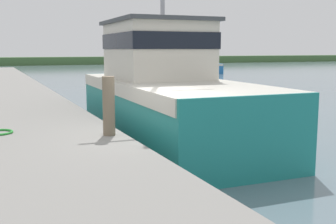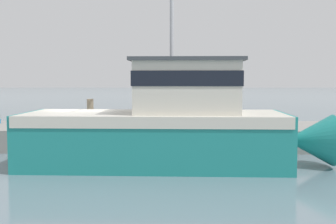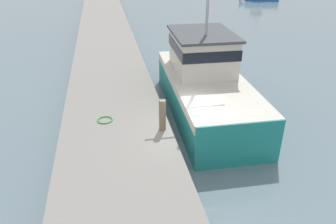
# 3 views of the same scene
# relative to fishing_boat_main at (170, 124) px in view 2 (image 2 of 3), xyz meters

# --- Properties ---
(ground_plane) EXTENTS (320.00, 320.00, 0.00)m
(ground_plane) POSITION_rel_fishing_boat_main_xyz_m (-1.74, -3.57, -1.51)
(ground_plane) COLOR slate
(dock_pier) EXTENTS (4.47, 80.00, 0.95)m
(dock_pier) POSITION_rel_fishing_boat_main_xyz_m (-4.61, -3.57, -1.04)
(dock_pier) COLOR gray
(dock_pier) RESTS_ON ground_plane
(fishing_boat_main) EXTENTS (3.71, 10.94, 9.16)m
(fishing_boat_main) POSITION_rel_fishing_boat_main_xyz_m (0.00, 0.00, 0.00)
(fishing_boat_main) COLOR teal
(fishing_boat_main) RESTS_ON ground_plane
(mooring_post) EXTENTS (0.27, 0.27, 1.32)m
(mooring_post) POSITION_rel_fishing_boat_main_xyz_m (-2.74, -3.39, 0.10)
(mooring_post) COLOR #756651
(mooring_post) RESTS_ON dock_pier
(hose_coil) EXTENTS (0.66, 0.66, 0.05)m
(hose_coil) POSITION_rel_fishing_boat_main_xyz_m (-5.02, -2.19, -0.53)
(hose_coil) COLOR green
(hose_coil) RESTS_ON dock_pier
(water_bottle_on_curb) EXTENTS (0.07, 0.07, 0.23)m
(water_bottle_on_curb) POSITION_rel_fishing_boat_main_xyz_m (-5.40, -8.35, -0.44)
(water_bottle_on_curb) COLOR blue
(water_bottle_on_curb) RESTS_ON dock_pier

